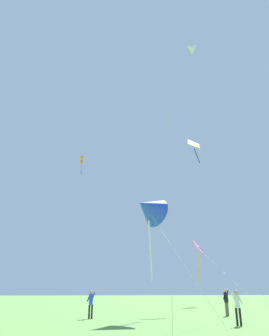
% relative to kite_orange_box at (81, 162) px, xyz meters
% --- Properties ---
extents(kite_orange_box, '(0.66, 4.76, 17.99)m').
position_rel_kite_orange_box_xyz_m(kite_orange_box, '(0.00, 0.00, 0.00)').
color(kite_orange_box, orange).
rests_on(kite_orange_box, ground_plane).
extents(kite_white_distant, '(1.03, 4.63, 23.14)m').
position_rel_kite_orange_box_xyz_m(kite_white_distant, '(7.99, -17.18, 5.42)').
color(kite_white_distant, white).
rests_on(kite_white_distant, ground_plane).
extents(kite_pink_low, '(1.81, 11.32, 7.55)m').
position_rel_kite_orange_box_xyz_m(kite_pink_low, '(14.20, -2.57, -11.45)').
color(kite_pink_low, pink).
rests_on(kite_pink_low, ground_plane).
extents(kite_blue_delta, '(2.64, 8.04, 7.47)m').
position_rel_kite_orange_box_xyz_m(kite_blue_delta, '(2.68, -20.56, -10.78)').
color(kite_blue_delta, blue).
rests_on(kite_blue_delta, ground_plane).
extents(kite_yellow_diamond, '(1.69, 11.32, 17.51)m').
position_rel_kite_orange_box_xyz_m(kite_yellow_diamond, '(11.44, -9.60, -1.22)').
color(kite_yellow_diamond, yellow).
rests_on(kite_yellow_diamond, ground_plane).
extents(person_far_back, '(0.53, 0.27, 1.67)m').
position_rel_kite_orange_box_xyz_m(person_far_back, '(8.51, -18.60, -16.11)').
color(person_far_back, '#665B4C').
rests_on(person_far_back, ground_plane).
extents(person_with_spool, '(0.49, 0.25, 1.55)m').
position_rel_kite_orange_box_xyz_m(person_with_spool, '(5.62, -24.90, -16.18)').
color(person_with_spool, black).
rests_on(person_with_spool, ground_plane).
extents(person_in_red_shirt, '(0.49, 0.25, 1.56)m').
position_rel_kite_orange_box_xyz_m(person_in_red_shirt, '(-0.45, -18.87, -16.18)').
color(person_in_red_shirt, black).
rests_on(person_in_red_shirt, ground_plane).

